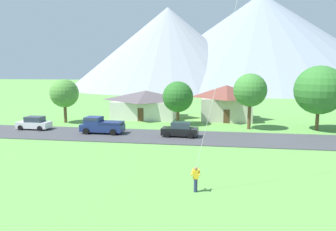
% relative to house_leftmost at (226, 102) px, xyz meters
% --- Properties ---
extents(road_strip, '(160.00, 7.63, 0.08)m').
position_rel_house_leftmost_xyz_m(road_strip, '(-4.03, -14.24, -2.73)').
color(road_strip, '#424247').
rests_on(road_strip, ground).
extents(mountain_far_east_ridge, '(113.14, 113.14, 38.73)m').
position_rel_house_leftmost_xyz_m(mountain_far_east_ridge, '(15.46, 93.44, 16.59)').
color(mountain_far_east_ridge, gray).
rests_on(mountain_far_east_ridge, ground).
extents(mountain_west_ridge, '(76.71, 76.71, 31.32)m').
position_rel_house_leftmost_xyz_m(mountain_west_ridge, '(-21.60, 77.22, 12.89)').
color(mountain_west_ridge, '#8E939E').
rests_on(mountain_west_ridge, ground).
extents(house_leftmost, '(8.00, 7.83, 5.35)m').
position_rel_house_leftmost_xyz_m(house_leftmost, '(0.00, 0.00, 0.00)').
color(house_leftmost, beige).
rests_on(house_leftmost, ground).
extents(house_left_center, '(10.54, 8.36, 4.38)m').
position_rel_house_leftmost_xyz_m(house_left_center, '(-12.76, -0.07, -0.50)').
color(house_left_center, silver).
rests_on(house_left_center, ground).
extents(tree_near_left, '(6.20, 6.20, 8.31)m').
position_rel_house_leftmost_xyz_m(tree_near_left, '(11.41, -7.20, 2.43)').
color(tree_near_left, brown).
rests_on(tree_near_left, ground).
extents(tree_left_of_center, '(4.32, 4.32, 7.30)m').
position_rel_house_leftmost_xyz_m(tree_left_of_center, '(2.83, -7.64, 2.34)').
color(tree_left_of_center, brown).
rests_on(tree_left_of_center, ground).
extents(tree_right_of_center, '(4.32, 4.32, 6.15)m').
position_rel_house_leftmost_xyz_m(tree_right_of_center, '(-6.84, -6.03, 1.20)').
color(tree_right_of_center, brown).
rests_on(tree_right_of_center, ground).
extents(tree_near_right, '(4.13, 4.13, 6.39)m').
position_rel_house_leftmost_xyz_m(tree_near_right, '(-23.44, -6.71, 1.53)').
color(tree_near_right, brown).
rests_on(tree_near_right, ground).
extents(parked_car_white_west_end, '(4.22, 2.12, 1.68)m').
position_rel_house_leftmost_xyz_m(parked_car_white_west_end, '(-24.80, -12.66, -1.90)').
color(parked_car_white_west_end, white).
rests_on(parked_car_white_west_end, road_strip).
extents(parked_car_black_mid_west, '(4.27, 2.22, 1.68)m').
position_rel_house_leftmost_xyz_m(parked_car_black_mid_west, '(-5.52, -14.06, -1.90)').
color(parked_car_black_mid_west, black).
rests_on(parked_car_black_mid_west, road_strip).
extents(pickup_truck_navy_west_side, '(5.24, 2.40, 1.99)m').
position_rel_house_leftmost_xyz_m(pickup_truck_navy_west_side, '(-15.27, -13.67, -1.71)').
color(pickup_truck_navy_west_side, navy).
rests_on(pickup_truck_navy_west_side, road_strip).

